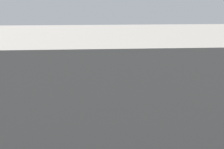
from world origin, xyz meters
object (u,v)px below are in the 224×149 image
Objects in this scene: fire_hydrant at (81,92)px; sign_post at (88,83)px; moving_hatchback at (126,66)px; pedestrian at (65,89)px.

fire_hydrant is 0.33× the size of sign_post.
moving_hatchback is 4.38m from fire_hydrant.
sign_post reaches higher than pedestrian.
moving_hatchback is at bearing -118.25° from sign_post.
moving_hatchback is 1.64× the size of sign_post.
sign_post is (-1.44, 1.48, 0.90)m from pedestrian.
sign_post is (-0.56, 1.64, 1.18)m from fire_hydrant.
pedestrian is at bearing 39.07° from moving_hatchback.
pedestrian is at bearing -45.84° from sign_post.
fire_hydrant is 2.10m from sign_post.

